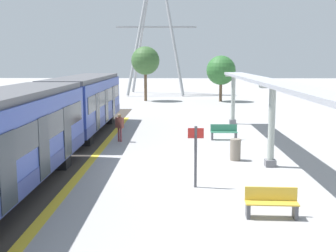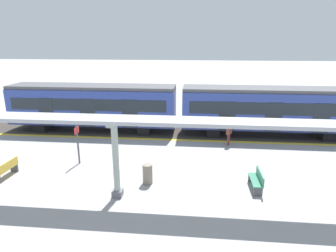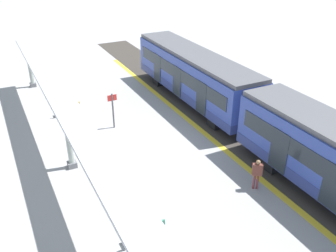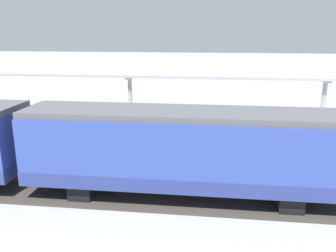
{
  "view_description": "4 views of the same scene",
  "coord_description": "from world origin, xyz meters",
  "px_view_note": "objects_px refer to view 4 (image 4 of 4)",
  "views": [
    {
      "loc": [
        -0.25,
        -18.19,
        4.51
      ],
      "look_at": [
        -0.53,
        -1.82,
        2.01
      ],
      "focal_mm": 46.84,
      "sensor_mm": 36.0,
      "label": 1
    },
    {
      "loc": [
        15.07,
        3.38,
        6.68
      ],
      "look_at": [
        -2.28,
        1.69,
        1.53
      ],
      "focal_mm": 31.09,
      "sensor_mm": 36.0,
      "label": 2
    },
    {
      "loc": [
        6.46,
        16.05,
        10.54
      ],
      "look_at": [
        -1.17,
        0.95,
        1.59
      ],
      "focal_mm": 39.43,
      "sensor_mm": 36.0,
      "label": 3
    },
    {
      "loc": [
        -18.67,
        -5.32,
        6.38
      ],
      "look_at": [
        0.33,
        -2.93,
        1.16
      ],
      "focal_mm": 37.61,
      "sensor_mm": 36.0,
      "label": 4
    }
  ],
  "objects_px": {
    "train_near_carriage": "(184,152)",
    "canopy_pillar_second": "(130,102)",
    "canopy_pillar_nearest": "(323,107)",
    "bench_near_end": "(33,123)",
    "bench_mid_platform": "(222,130)",
    "platform_info_sign": "(171,123)",
    "trash_bin": "(109,125)"
  },
  "relations": [
    {
      "from": "train_near_carriage",
      "to": "canopy_pillar_second",
      "type": "bearing_deg",
      "value": 24.43
    },
    {
      "from": "canopy_pillar_nearest",
      "to": "canopy_pillar_second",
      "type": "xyz_separation_m",
      "value": [
        0.0,
        12.24,
        0.0
      ]
    },
    {
      "from": "bench_near_end",
      "to": "train_near_carriage",
      "type": "bearing_deg",
      "value": -127.96
    },
    {
      "from": "bench_mid_platform",
      "to": "platform_info_sign",
      "type": "relative_size",
      "value": 0.69
    },
    {
      "from": "bench_near_end",
      "to": "canopy_pillar_second",
      "type": "bearing_deg",
      "value": -78.43
    },
    {
      "from": "canopy_pillar_second",
      "to": "platform_info_sign",
      "type": "xyz_separation_m",
      "value": [
        -3.32,
        -3.09,
        -0.42
      ]
    },
    {
      "from": "canopy_pillar_nearest",
      "to": "platform_info_sign",
      "type": "distance_m",
      "value": 9.74
    },
    {
      "from": "canopy_pillar_nearest",
      "to": "trash_bin",
      "type": "height_order",
      "value": "canopy_pillar_nearest"
    },
    {
      "from": "canopy_pillar_nearest",
      "to": "bench_near_end",
      "type": "height_order",
      "value": "canopy_pillar_nearest"
    },
    {
      "from": "bench_mid_platform",
      "to": "platform_info_sign",
      "type": "distance_m",
      "value": 3.71
    },
    {
      "from": "canopy_pillar_nearest",
      "to": "trash_bin",
      "type": "distance_m",
      "value": 13.5
    },
    {
      "from": "canopy_pillar_nearest",
      "to": "trash_bin",
      "type": "bearing_deg",
      "value": 95.7
    },
    {
      "from": "train_near_carriage",
      "to": "canopy_pillar_second",
      "type": "xyz_separation_m",
      "value": [
        9.6,
        4.36,
        -0.08
      ]
    },
    {
      "from": "platform_info_sign",
      "to": "train_near_carriage",
      "type": "bearing_deg",
      "value": -168.59
    },
    {
      "from": "canopy_pillar_nearest",
      "to": "platform_info_sign",
      "type": "relative_size",
      "value": 1.57
    },
    {
      "from": "canopy_pillar_second",
      "to": "bench_mid_platform",
      "type": "relative_size",
      "value": 2.27
    },
    {
      "from": "bench_mid_platform",
      "to": "platform_info_sign",
      "type": "xyz_separation_m",
      "value": [
        -2.05,
        2.96,
        0.89
      ]
    },
    {
      "from": "train_near_carriage",
      "to": "platform_info_sign",
      "type": "xyz_separation_m",
      "value": [
        6.28,
        1.27,
        -0.5
      ]
    },
    {
      "from": "train_near_carriage",
      "to": "canopy_pillar_nearest",
      "type": "bearing_deg",
      "value": -39.39
    },
    {
      "from": "bench_near_end",
      "to": "bench_mid_platform",
      "type": "xyz_separation_m",
      "value": [
        0.03,
        -12.34,
        0.0
      ]
    },
    {
      "from": "trash_bin",
      "to": "platform_info_sign",
      "type": "height_order",
      "value": "platform_info_sign"
    },
    {
      "from": "canopy_pillar_second",
      "to": "trash_bin",
      "type": "distance_m",
      "value": 2.16
    },
    {
      "from": "bench_near_end",
      "to": "bench_mid_platform",
      "type": "distance_m",
      "value": 12.34
    },
    {
      "from": "canopy_pillar_second",
      "to": "trash_bin",
      "type": "bearing_deg",
      "value": 139.57
    },
    {
      "from": "canopy_pillar_nearest",
      "to": "canopy_pillar_second",
      "type": "distance_m",
      "value": 12.24
    },
    {
      "from": "trash_bin",
      "to": "platform_info_sign",
      "type": "relative_size",
      "value": 0.44
    },
    {
      "from": "train_near_carriage",
      "to": "bench_mid_platform",
      "type": "height_order",
      "value": "train_near_carriage"
    },
    {
      "from": "canopy_pillar_second",
      "to": "platform_info_sign",
      "type": "distance_m",
      "value": 4.55
    },
    {
      "from": "bench_near_end",
      "to": "trash_bin",
      "type": "relative_size",
      "value": 1.54
    },
    {
      "from": "canopy_pillar_second",
      "to": "bench_mid_platform",
      "type": "distance_m",
      "value": 6.32
    },
    {
      "from": "canopy_pillar_nearest",
      "to": "platform_info_sign",
      "type": "bearing_deg",
      "value": 109.92
    },
    {
      "from": "bench_mid_platform",
      "to": "trash_bin",
      "type": "bearing_deg",
      "value": 90.57
    }
  ]
}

